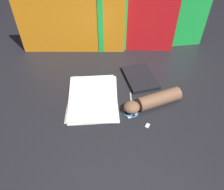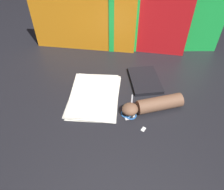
{
  "view_description": "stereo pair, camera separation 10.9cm",
  "coord_description": "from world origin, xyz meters",
  "px_view_note": "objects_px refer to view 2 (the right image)",
  "views": [
    {
      "loc": [
        -0.1,
        -0.83,
        0.81
      ],
      "look_at": [
        -0.03,
        -0.05,
        0.06
      ],
      "focal_mm": 35.0,
      "sensor_mm": 36.0,
      "label": 1
    },
    {
      "loc": [
        0.01,
        -0.84,
        0.81
      ],
      "look_at": [
        -0.03,
        -0.05,
        0.06
      ],
      "focal_mm": 35.0,
      "sensor_mm": 36.0,
      "label": 2
    }
  ],
  "objects_px": {
    "scissors": "(131,111)",
    "hand_forearm": "(153,105)",
    "book_closed": "(145,80)",
    "paper_stack": "(94,96)"
  },
  "relations": [
    {
      "from": "scissors",
      "to": "paper_stack",
      "type": "bearing_deg",
      "value": 153.98
    },
    {
      "from": "book_closed",
      "to": "hand_forearm",
      "type": "distance_m",
      "value": 0.22
    },
    {
      "from": "hand_forearm",
      "to": "book_closed",
      "type": "bearing_deg",
      "value": 96.82
    },
    {
      "from": "scissors",
      "to": "hand_forearm",
      "type": "distance_m",
      "value": 0.12
    },
    {
      "from": "paper_stack",
      "to": "book_closed",
      "type": "bearing_deg",
      "value": 26.86
    },
    {
      "from": "scissors",
      "to": "hand_forearm",
      "type": "bearing_deg",
      "value": 8.41
    },
    {
      "from": "scissors",
      "to": "hand_forearm",
      "type": "relative_size",
      "value": 0.56
    },
    {
      "from": "book_closed",
      "to": "scissors",
      "type": "height_order",
      "value": "book_closed"
    },
    {
      "from": "paper_stack",
      "to": "scissors",
      "type": "xyz_separation_m",
      "value": [
        0.19,
        -0.09,
        -0.0
      ]
    },
    {
      "from": "book_closed",
      "to": "scissors",
      "type": "relative_size",
      "value": 1.48
    }
  ]
}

